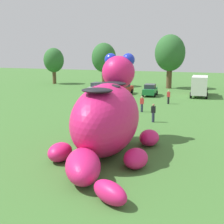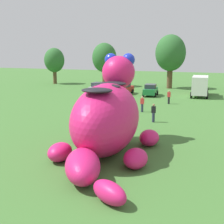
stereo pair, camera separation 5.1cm
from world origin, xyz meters
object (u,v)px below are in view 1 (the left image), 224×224
(car_red, at_px, (124,88))
(spectator_mid_field, at_px, (153,113))
(spectator_by_cars, at_px, (95,91))
(spectator_wandering, at_px, (142,104))
(giant_inflatable_creature, at_px, (107,118))
(spectator_near_inflatable, at_px, (95,120))
(car_green, at_px, (150,90))
(box_truck, at_px, (200,85))
(car_silver, at_px, (98,88))
(spectator_far_side, at_px, (168,97))

(car_red, bearing_deg, spectator_mid_field, -63.08)
(spectator_by_cars, height_order, spectator_wandering, same)
(spectator_mid_field, xyz_separation_m, spectator_wandering, (-2.26, 4.30, 0.00))
(car_red, xyz_separation_m, spectator_by_cars, (-3.10, -3.87, -0.01))
(giant_inflatable_creature, xyz_separation_m, spectator_near_inflatable, (-3.00, 4.99, -1.46))
(spectator_mid_field, bearing_deg, car_green, 104.84)
(spectator_near_inflatable, xyz_separation_m, spectator_wandering, (1.53, 8.89, 0.00))
(car_red, bearing_deg, giant_inflatable_creature, -73.61)
(box_truck, distance_m, spectator_by_cars, 15.16)
(box_truck, height_order, spectator_near_inflatable, box_truck)
(car_silver, height_order, car_red, same)
(spectator_wandering, xyz_separation_m, spectator_far_side, (1.71, 6.18, 0.00))
(car_silver, distance_m, spectator_by_cars, 3.22)
(spectator_near_inflatable, xyz_separation_m, spectator_by_cars, (-7.90, 17.64, 0.00))
(car_red, bearing_deg, spectator_near_inflatable, -77.43)
(box_truck, relative_size, spectator_wandering, 3.81)
(spectator_near_inflatable, bearing_deg, car_red, 102.57)
(spectator_by_cars, bearing_deg, giant_inflatable_creature, -64.29)
(car_green, relative_size, spectator_by_cars, 2.49)
(giant_inflatable_creature, distance_m, box_truck, 28.35)
(spectator_by_cars, bearing_deg, spectator_far_side, -12.99)
(car_green, xyz_separation_m, spectator_far_side, (3.83, -6.06, -0.01))
(car_silver, height_order, spectator_wandering, car_silver)
(box_truck, bearing_deg, spectator_near_inflatable, -104.97)
(spectator_wandering, bearing_deg, spectator_mid_field, -62.25)
(car_green, distance_m, spectator_near_inflatable, 21.14)
(car_green, distance_m, spectator_wandering, 12.42)
(giant_inflatable_creature, relative_size, box_truck, 1.84)
(spectator_near_inflatable, height_order, spectator_mid_field, same)
(spectator_by_cars, bearing_deg, car_red, 51.27)
(box_truck, height_order, spectator_wandering, box_truck)
(spectator_near_inflatable, height_order, spectator_by_cars, same)
(box_truck, bearing_deg, car_silver, -170.77)
(spectator_near_inflatable, height_order, spectator_wandering, same)
(spectator_wandering, bearing_deg, car_red, 116.63)
(car_silver, height_order, spectator_near_inflatable, car_silver)
(giant_inflatable_creature, relative_size, spectator_by_cars, 7.00)
(car_green, relative_size, spectator_mid_field, 2.49)
(car_green, height_order, spectator_wandering, car_green)
(giant_inflatable_creature, relative_size, car_silver, 2.92)
(car_silver, relative_size, spectator_by_cars, 2.40)
(car_green, xyz_separation_m, spectator_mid_field, (4.38, -16.54, -0.01))
(spectator_mid_field, relative_size, spectator_far_side, 1.00)
(box_truck, xyz_separation_m, spectator_by_cars, (-14.10, -5.53, -0.75))
(spectator_mid_field, relative_size, spectator_wandering, 1.00)
(box_truck, xyz_separation_m, spectator_wandering, (-4.67, -14.28, -0.75))
(car_red, distance_m, spectator_near_inflatable, 22.04)
(spectator_wandering, bearing_deg, spectator_by_cars, 137.13)
(giant_inflatable_creature, bearing_deg, box_truck, 83.52)
(car_red, height_order, spectator_mid_field, car_red)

